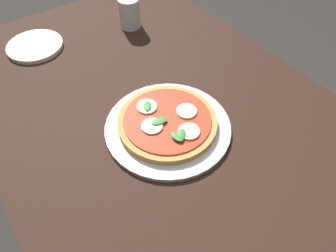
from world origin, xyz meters
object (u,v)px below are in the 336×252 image
(serving_tray, at_px, (168,127))
(glass_cup, at_px, (130,13))
(pizza, at_px, (168,122))
(plate_white, at_px, (35,46))
(dining_table, at_px, (174,143))

(serving_tray, relative_size, glass_cup, 3.16)
(pizza, bearing_deg, plate_white, -163.61)
(glass_cup, bearing_deg, pizza, -19.61)
(dining_table, xyz_separation_m, serving_tray, (0.01, -0.03, 0.09))
(dining_table, xyz_separation_m, pizza, (0.00, -0.03, 0.11))
(pizza, relative_size, plate_white, 1.41)
(serving_tray, height_order, pizza, pizza)
(dining_table, height_order, serving_tray, serving_tray)
(serving_tray, bearing_deg, glass_cup, 160.37)
(pizza, bearing_deg, dining_table, 96.07)
(serving_tray, bearing_deg, pizza, 156.64)
(pizza, distance_m, glass_cup, 0.52)
(dining_table, relative_size, serving_tray, 4.62)
(serving_tray, relative_size, plate_white, 1.78)
(serving_tray, distance_m, pizza, 0.02)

